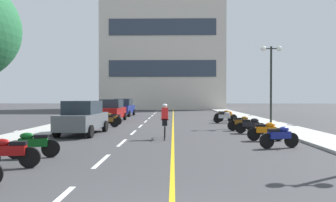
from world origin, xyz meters
The scene contains 32 objects.
ground_plane centered at (0.00, 21.00, 0.00)m, with size 140.00×140.00×0.00m, color #38383A.
curb_left centered at (-7.20, 24.00, 0.06)m, with size 2.40×72.00×0.12m, color #A8A8A3.
curb_right centered at (7.20, 24.00, 0.06)m, with size 2.40×72.00×0.12m, color #A8A8A3.
lane_dash_1 centered at (-2.00, 6.00, 0.00)m, with size 0.14×2.20×0.01m, color silver.
lane_dash_2 centered at (-2.00, 10.00, 0.00)m, with size 0.14×2.20×0.01m, color silver.
lane_dash_3 centered at (-2.00, 14.00, 0.00)m, with size 0.14×2.20×0.01m, color silver.
lane_dash_4 centered at (-2.00, 18.00, 0.00)m, with size 0.14×2.20×0.01m, color silver.
lane_dash_5 centered at (-2.00, 22.00, 0.00)m, with size 0.14×2.20×0.01m, color silver.
lane_dash_6 centered at (-2.00, 26.00, 0.00)m, with size 0.14×2.20×0.01m, color silver.
lane_dash_7 centered at (-2.00, 30.00, 0.00)m, with size 0.14×2.20×0.01m, color silver.
lane_dash_8 centered at (-2.00, 34.00, 0.00)m, with size 0.14×2.20×0.01m, color silver.
lane_dash_9 centered at (-2.00, 38.00, 0.00)m, with size 0.14×2.20×0.01m, color silver.
lane_dash_10 centered at (-2.00, 42.00, 0.00)m, with size 0.14×2.20×0.01m, color silver.
lane_dash_11 centered at (-2.00, 46.00, 0.00)m, with size 0.14×2.20×0.01m, color silver.
centre_line_yellow centered at (0.25, 24.00, 0.00)m, with size 0.12×66.00×0.01m, color gold.
office_building centered at (-1.43, 49.27, 10.61)m, with size 19.63×8.67×21.22m.
street_lamp_mid centered at (7.05, 18.20, 4.06)m, with size 1.46×0.36×5.43m.
parked_car_near centered at (-4.62, 13.06, 0.92)m, with size 2.09×4.28×1.82m.
parked_car_mid centered at (-4.85, 22.36, 0.92)m, with size 2.00×4.24×1.82m.
parked_car_far centered at (-4.97, 29.39, 0.92)m, with size 2.08×4.27×1.82m.
motorcycle_1 centered at (-4.40, 4.90, 0.47)m, with size 1.70×0.60×0.92m.
motorcycle_2 centered at (-4.40, 6.45, 0.47)m, with size 1.68×0.67×0.92m.
motorcycle_3 centered at (4.49, 8.64, 0.47)m, with size 1.67×0.69×0.92m.
motorcycle_4 centered at (4.55, 10.71, 0.47)m, with size 1.70×0.60×0.92m.
motorcycle_5 centered at (4.56, 13.57, 0.47)m, with size 1.67×0.68×0.92m.
motorcycle_6 centered at (4.38, 15.17, 0.47)m, with size 1.70×0.60×0.92m.
motorcycle_7 centered at (-4.17, 16.90, 0.47)m, with size 1.64×0.78×0.92m.
motorcycle_8 centered at (-4.26, 19.00, 0.47)m, with size 1.65×0.78×0.92m.
motorcycle_9 centered at (4.22, 20.53, 0.47)m, with size 1.69×0.62×0.92m.
motorcycle_10 centered at (4.64, 22.03, 0.47)m, with size 1.70×0.60×0.92m.
motorcycle_11 centered at (4.66, 23.52, 0.47)m, with size 1.68×0.67×0.92m.
cyclist_rider centered at (-0.14, 11.35, 0.89)m, with size 0.42×1.77×1.71m.
Camera 1 is at (0.28, -4.06, 2.04)m, focal length 34.15 mm.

